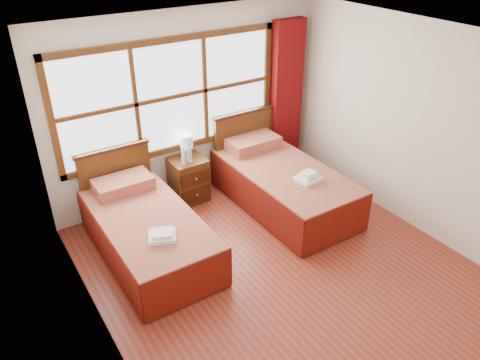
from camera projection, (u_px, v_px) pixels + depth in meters
floor at (284, 271)px, 5.41m from camera, size 4.50×4.50×0.00m
ceiling at (298, 44)px, 4.11m from camera, size 4.50×4.50×0.00m
wall_back at (188, 107)px, 6.40m from camera, size 4.00×0.00×4.00m
wall_left at (97, 238)px, 3.82m from camera, size 0.00×4.50×4.50m
wall_right at (419, 130)px, 5.70m from camera, size 0.00×4.50×4.50m
window at (171, 97)px, 6.15m from camera, size 3.16×0.06×1.56m
curtain at (286, 97)px, 7.12m from camera, size 0.50×0.16×2.30m
bed_left at (147, 230)px, 5.58m from camera, size 1.05×2.07×1.02m
bed_right at (281, 183)px, 6.52m from camera, size 1.12×2.16×1.09m
nightstand at (189, 180)px, 6.61m from camera, size 0.48×0.47×0.64m
towels_left at (162, 235)px, 5.04m from camera, size 0.37×0.35×0.09m
towels_right at (308, 177)px, 6.05m from camera, size 0.32×0.28×0.12m
lamp at (186, 142)px, 6.39m from camera, size 0.18×0.18×0.34m
bottle_near at (184, 157)px, 6.31m from camera, size 0.06×0.06×0.23m
bottle_far at (189, 154)px, 6.35m from camera, size 0.07×0.07×0.27m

